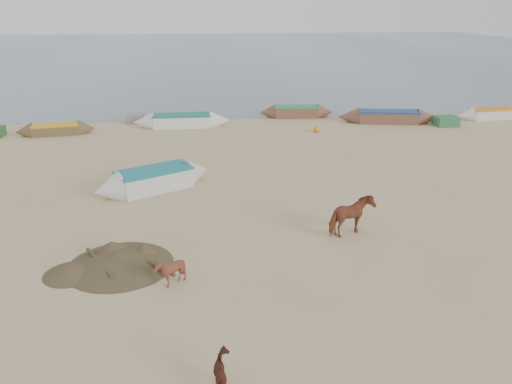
% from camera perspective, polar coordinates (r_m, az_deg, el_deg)
% --- Properties ---
extents(ground, '(140.00, 140.00, 0.00)m').
position_cam_1_polar(ground, '(16.12, 1.74, -8.31)').
color(ground, tan).
rests_on(ground, ground).
extents(sea, '(160.00, 160.00, 0.00)m').
position_cam_1_polar(sea, '(96.29, -5.85, 15.81)').
color(sea, slate).
rests_on(sea, ground).
extents(cow_adult, '(1.89, 1.46, 1.45)m').
position_cam_1_polar(cow_adult, '(18.11, 10.82, -2.75)').
color(cow_adult, brown).
rests_on(cow_adult, ground).
extents(calf_front, '(0.90, 0.81, 0.94)m').
position_cam_1_polar(calf_front, '(15.01, -9.78, -8.91)').
color(calf_front, brown).
rests_on(calf_front, ground).
extents(calf_right, '(0.99, 1.03, 0.80)m').
position_cam_1_polar(calf_right, '(11.36, -3.52, -19.98)').
color(calf_right, '#58271C').
rests_on(calf_right, ground).
extents(near_canoe, '(5.53, 3.93, 0.96)m').
position_cam_1_polar(near_canoe, '(22.79, -11.54, 1.44)').
color(near_canoe, silver).
rests_on(near_canoe, ground).
extents(debris_pile, '(4.02, 4.02, 0.46)m').
position_cam_1_polar(debris_pile, '(16.53, -15.34, -7.41)').
color(debris_pile, brown).
rests_on(debris_pile, ground).
extents(waterline_canoes, '(55.90, 5.12, 0.93)m').
position_cam_1_polar(waterline_canoes, '(34.83, -2.60, 8.32)').
color(waterline_canoes, brown).
rests_on(waterline_canoes, ground).
extents(beach_clutter, '(45.35, 5.26, 0.64)m').
position_cam_1_polar(beach_clutter, '(34.82, 3.88, 8.09)').
color(beach_clutter, '#295C2B').
rests_on(beach_clutter, ground).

